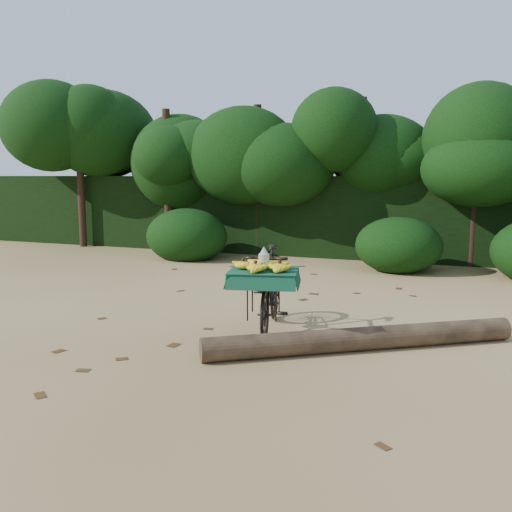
% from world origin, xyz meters
% --- Properties ---
extents(ground, '(80.00, 80.00, 0.00)m').
position_xyz_m(ground, '(0.00, 0.00, 0.00)').
color(ground, tan).
rests_on(ground, ground).
extents(vendor_bicycle, '(0.97, 1.81, 1.00)m').
position_xyz_m(vendor_bicycle, '(0.56, -0.31, 0.51)').
color(vendor_bicycle, black).
rests_on(vendor_bicycle, ground).
extents(fallen_log, '(2.95, 2.11, 0.25)m').
position_xyz_m(fallen_log, '(1.71, -0.62, 0.12)').
color(fallen_log, brown).
rests_on(fallen_log, ground).
extents(hedge_backdrop, '(26.00, 1.80, 1.80)m').
position_xyz_m(hedge_backdrop, '(0.00, 6.30, 0.90)').
color(hedge_backdrop, black).
rests_on(hedge_backdrop, ground).
extents(tree_row, '(14.50, 2.00, 4.00)m').
position_xyz_m(tree_row, '(-0.65, 5.50, 2.00)').
color(tree_row, black).
rests_on(tree_row, ground).
extents(bush_clumps, '(8.80, 1.70, 0.90)m').
position_xyz_m(bush_clumps, '(0.50, 4.30, 0.45)').
color(bush_clumps, black).
rests_on(bush_clumps, ground).
extents(leaf_litter, '(7.00, 7.30, 0.01)m').
position_xyz_m(leaf_litter, '(0.00, 0.65, 0.01)').
color(leaf_litter, '#452B12').
rests_on(leaf_litter, ground).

